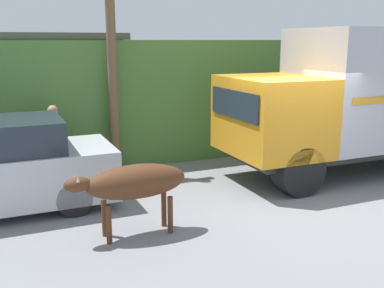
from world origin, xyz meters
name	(u,v)px	position (x,y,z in m)	size (l,w,h in m)	color
ground_plane	(302,197)	(0.00, 0.00, 0.00)	(60.00, 60.00, 0.00)	gray
hillside_embankment	(189,91)	(0.00, 5.98, 1.57)	(32.00, 5.01, 3.15)	#4C7A38
building_backdrop	(11,100)	(-5.25, 5.07, 1.67)	(5.54, 2.70, 3.31)	#C6B793
cargo_truck	(360,97)	(2.34, 1.06, 1.84)	(6.25, 2.33, 3.41)	#2D2D2D
brown_cow	(134,183)	(-3.66, -0.42, 0.90)	(1.97, 0.56, 1.20)	#512D19
pedestrian_on_hill	(55,140)	(-4.48, 3.02, 0.99)	(0.32, 0.32, 1.76)	#38332D
utility_pole	(112,63)	(-3.08, 3.20, 2.62)	(0.90, 0.22, 5.01)	brown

